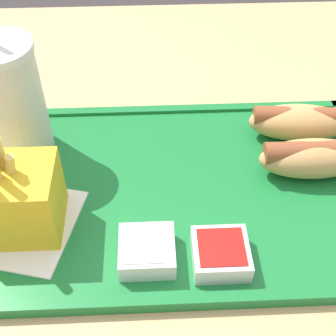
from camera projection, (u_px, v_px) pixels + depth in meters
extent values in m
cube|color=#197233|center=(168.00, 191.00, 0.51)|extent=(0.47, 0.28, 0.01)
cube|color=#197233|center=(175.00, 299.00, 0.41)|extent=(0.47, 0.01, 0.00)
cube|color=#197233|center=(163.00, 109.00, 0.60)|extent=(0.47, 0.01, 0.00)
cube|color=white|center=(11.00, 222.00, 0.47)|extent=(0.15, 0.14, 0.00)
cylinder|color=silver|center=(11.00, 104.00, 0.51)|extent=(0.07, 0.07, 0.13)
ellipsoid|color=tan|center=(299.00, 122.00, 0.56)|extent=(0.12, 0.06, 0.04)
cylinder|color=brown|center=(301.00, 116.00, 0.55)|extent=(0.11, 0.03, 0.02)
ellipsoid|color=tan|center=(312.00, 157.00, 0.51)|extent=(0.12, 0.05, 0.04)
cylinder|color=brown|center=(314.00, 151.00, 0.51)|extent=(0.11, 0.03, 0.02)
cube|color=gold|center=(14.00, 200.00, 0.45)|extent=(0.09, 0.07, 0.07)
cylinder|color=#EACC60|center=(12.00, 181.00, 0.43)|extent=(0.02, 0.01, 0.07)
cylinder|color=#EACC60|center=(3.00, 164.00, 0.43)|extent=(0.02, 0.02, 0.07)
cube|color=silver|center=(147.00, 251.00, 0.44)|extent=(0.05, 0.05, 0.02)
cube|color=white|center=(147.00, 245.00, 0.43)|extent=(0.04, 0.04, 0.00)
cube|color=silver|center=(221.00, 254.00, 0.44)|extent=(0.05, 0.05, 0.02)
cube|color=#B21914|center=(221.00, 248.00, 0.43)|extent=(0.04, 0.04, 0.00)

